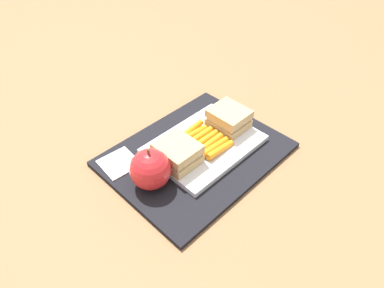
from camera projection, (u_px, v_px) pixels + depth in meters
ground_plane at (196, 156)px, 0.74m from camera, size 2.40×2.40×0.00m
lunchbag_mat at (196, 154)px, 0.74m from camera, size 0.36×0.28×0.01m
food_tray at (204, 145)px, 0.74m from camera, size 0.23×0.17×0.01m
sandwich_half_left at (229, 118)px, 0.77m from camera, size 0.07×0.08×0.04m
sandwich_half_right at (178, 153)px, 0.68m from camera, size 0.07×0.08×0.04m
carrot_sticks_bundle at (204, 140)px, 0.74m from camera, size 0.08×0.10×0.02m
apple at (149, 168)px, 0.65m from camera, size 0.08×0.08×0.09m
paper_napkin at (119, 163)px, 0.71m from camera, size 0.08×0.08×0.00m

